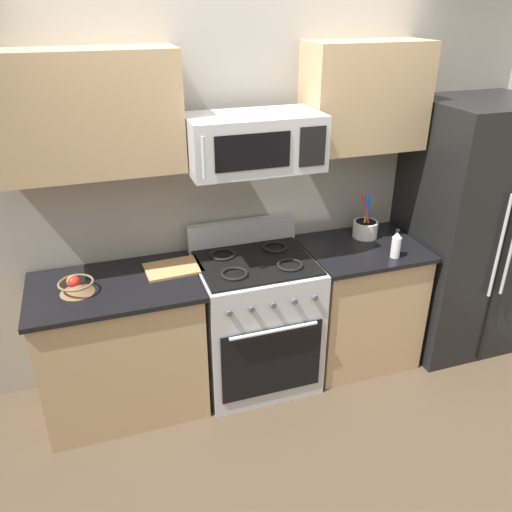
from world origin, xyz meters
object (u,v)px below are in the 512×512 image
fruit_basket (76,286)px  cutting_board (173,268)px  refrigerator (466,230)px  range_oven (256,320)px  bottle_vinegar (396,245)px  utensil_crock (365,228)px  microwave (254,142)px

fruit_basket → cutting_board: bearing=9.9°
refrigerator → cutting_board: 2.13m
refrigerator → fruit_basket: 2.71m
range_oven → bottle_vinegar: 1.06m
range_oven → utensil_crock: 1.02m
cutting_board → range_oven: bearing=-8.7°
cutting_board → microwave: bearing=-5.6°
range_oven → fruit_basket: 1.20m
range_oven → microwave: bearing=90.0°
refrigerator → bottle_vinegar: 0.74m
range_oven → bottle_vinegar: bottle_vinegar is taller
range_oven → bottle_vinegar: size_ratio=5.54×
range_oven → cutting_board: size_ratio=3.13×
refrigerator → bottle_vinegar: refrigerator is taller
range_oven → bottle_vinegar: (0.90, -0.21, 0.53)m
microwave → fruit_basket: 1.33m
range_oven → fruit_basket: size_ratio=5.33×
bottle_vinegar → fruit_basket: bearing=174.7°
microwave → cutting_board: bearing=174.4°
microwave → fruit_basket: bearing=-177.4°
utensil_crock → bottle_vinegar: 0.35m
microwave → utensil_crock: size_ratio=2.36×
range_oven → microwave: 1.22m
fruit_basket → refrigerator: bearing=0.1°
utensil_crock → refrigerator: bearing=-12.2°
range_oven → cutting_board: range_oven is taller
range_oven → utensil_crock: (0.87, 0.14, 0.51)m
microwave → range_oven: bearing=-90.0°
refrigerator → fruit_basket: size_ratio=9.06×
utensil_crock → cutting_board: size_ratio=0.96×
range_oven → cutting_board: 0.69m
refrigerator → fruit_basket: refrigerator is taller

